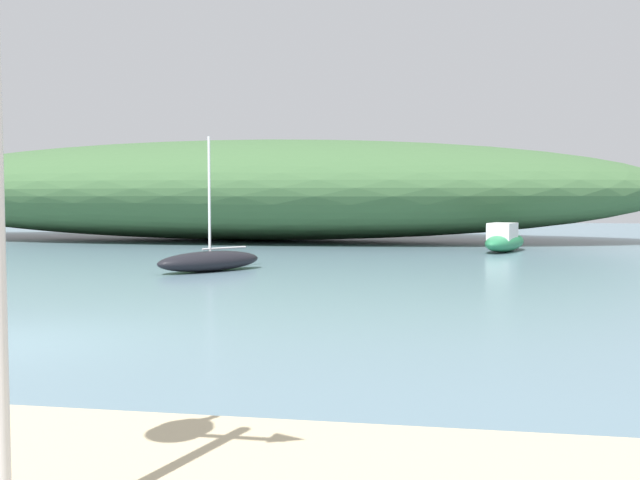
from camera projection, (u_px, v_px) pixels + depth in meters
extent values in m
ellipsoid|color=#3D6038|center=(246.00, 190.00, 38.60)|extent=(44.01, 14.01, 5.35)
ellipsoid|color=black|center=(210.00, 261.00, 21.34)|extent=(3.02, 3.48, 0.61)
cylinder|color=silver|center=(209.00, 197.00, 21.23)|extent=(0.08, 0.08, 3.61)
cylinder|color=silver|center=(224.00, 248.00, 21.68)|extent=(1.02, 1.30, 0.06)
ellipsoid|color=#287A4C|center=(505.00, 242.00, 29.51)|extent=(2.53, 4.26, 0.77)
cube|color=silver|center=(502.00, 232.00, 29.13)|extent=(1.38, 1.67, 0.71)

